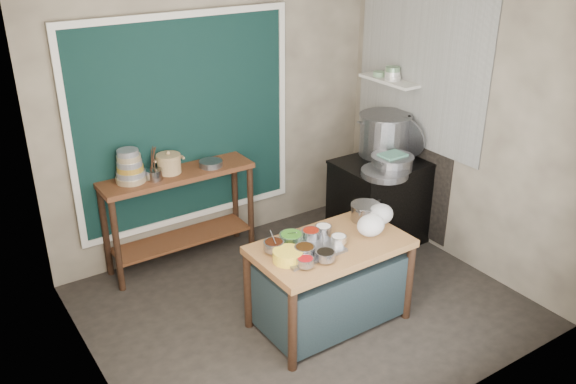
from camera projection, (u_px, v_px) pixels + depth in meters
floor at (303, 306)px, 5.35m from camera, size 3.50×3.00×0.02m
back_wall at (216, 110)px, 5.91m from camera, size 3.50×0.02×2.80m
left_wall at (79, 212)px, 3.88m from camera, size 0.02×3.00×2.80m
right_wall at (460, 119)px, 5.65m from camera, size 0.02×3.00×2.80m
curtain_panel at (185, 122)px, 5.72m from camera, size 2.10×0.02×1.90m
curtain_frame at (185, 122)px, 5.72m from camera, size 2.22×0.03×2.02m
tile_panel at (420, 60)px, 5.86m from camera, size 0.02×1.70×1.70m
soot_patch at (404, 167)px, 6.42m from camera, size 0.01×1.30×1.30m
wall_shelf at (389, 81)px, 6.14m from camera, size 0.22×0.70×0.03m
prep_table at (329, 283)px, 4.99m from camera, size 1.26×0.73×0.75m
back_counter at (181, 218)px, 5.84m from camera, size 1.45×0.40×0.95m
stove_block at (381, 203)px, 6.26m from camera, size 0.90×0.68×0.85m
stove_top at (384, 163)px, 6.08m from camera, size 0.92×0.69×0.03m
condiment_tray at (307, 250)px, 4.72m from camera, size 0.53×0.38×0.02m
condiment_bowls at (305, 244)px, 4.72m from camera, size 0.63×0.52×0.08m
yellow_basin at (288, 256)px, 4.57m from camera, size 0.28×0.28×0.09m
saucepan at (365, 212)px, 5.18m from camera, size 0.34×0.34×0.14m
plastic_bag_a at (371, 225)px, 4.92m from camera, size 0.28×0.25×0.18m
plastic_bag_b at (380, 214)px, 5.11m from camera, size 0.27×0.24×0.18m
bowl_stack at (130, 167)px, 5.40m from camera, size 0.27×0.27×0.30m
utensil_cup at (154, 174)px, 5.48m from camera, size 0.20×0.20×0.09m
ceramic_crock at (169, 165)px, 5.61m from camera, size 0.28×0.28×0.16m
wide_bowl at (211, 164)px, 5.77m from camera, size 0.24×0.24×0.06m
stock_pot at (385, 135)px, 6.17m from camera, size 0.70×0.70×0.43m
pot_lid at (406, 137)px, 6.10m from camera, size 0.18×0.45×0.44m
steamer at (392, 162)px, 5.87m from camera, size 0.53×0.53×0.14m
green_cloth at (393, 155)px, 5.84m from camera, size 0.24×0.19×0.02m
shallow_pan at (385, 173)px, 5.73m from camera, size 0.56×0.56×0.06m
shelf_bowl_stack at (393, 74)px, 6.08m from camera, size 0.17×0.17×0.13m
shelf_bowl_green at (379, 74)px, 6.24m from camera, size 0.16×0.16×0.05m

